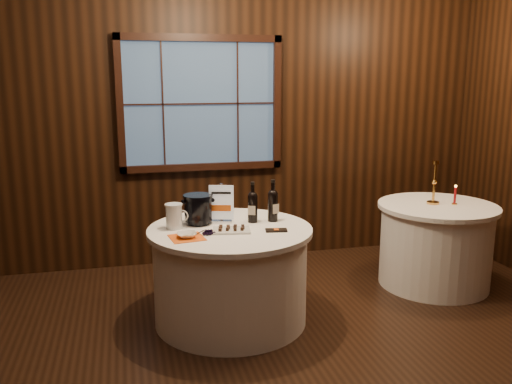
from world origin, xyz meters
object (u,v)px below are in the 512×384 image
object	(u,v)px
ice_bucket	(198,209)
red_candle	(455,197)
side_table	(435,244)
chocolate_box	(276,230)
sign_stand	(222,209)
main_table	(230,274)
cracker_bowl	(187,235)
port_bottle_left	(253,205)
brass_candlestick	(434,188)
port_bottle_right	(273,203)
grape_bunch	(209,232)
glass_pitcher	(174,216)
chocolate_plate	(232,229)

from	to	relation	value
ice_bucket	red_candle	size ratio (longest dim) A/B	1.30
side_table	red_candle	bearing A→B (deg)	-12.76
chocolate_box	ice_bucket	bearing A→B (deg)	157.60
sign_stand	red_candle	xyz separation A→B (m)	(2.18, 0.09, -0.04)
main_table	cracker_bowl	bearing A→B (deg)	-152.13
port_bottle_left	red_candle	size ratio (longest dim) A/B	1.80
brass_candlestick	side_table	bearing A→B (deg)	-53.42
side_table	port_bottle_left	world-z (taller)	port_bottle_left
cracker_bowl	side_table	bearing A→B (deg)	11.72
side_table	port_bottle_right	xyz separation A→B (m)	(-1.62, -0.19, 0.53)
chocolate_box	grape_bunch	xyz separation A→B (m)	(-0.51, 0.03, 0.01)
side_table	grape_bunch	distance (m)	2.27
side_table	glass_pitcher	xyz separation A→B (m)	(-2.42, -0.22, 0.48)
port_bottle_left	chocolate_box	bearing A→B (deg)	-44.95
port_bottle_right	red_candle	world-z (taller)	port_bottle_right
ice_bucket	chocolate_plate	bearing A→B (deg)	-51.29
chocolate_box	side_table	bearing A→B (deg)	25.50
side_table	ice_bucket	distance (m)	2.28
side_table	brass_candlestick	world-z (taller)	brass_candlestick
side_table	port_bottle_right	world-z (taller)	port_bottle_right
grape_bunch	brass_candlestick	size ratio (longest dim) A/B	0.40
ice_bucket	cracker_bowl	size ratio (longest dim) A/B	1.68
port_bottle_left	grape_bunch	size ratio (longest dim) A/B	2.08
chocolate_plate	grape_bunch	size ratio (longest dim) A/B	1.93
main_table	grape_bunch	bearing A→B (deg)	-143.31
port_bottle_right	chocolate_plate	bearing A→B (deg)	-172.94
chocolate_plate	red_candle	world-z (taller)	red_candle
main_table	red_candle	bearing A→B (deg)	7.10
side_table	chocolate_box	xyz separation A→B (m)	(-1.68, -0.48, 0.39)
main_table	chocolate_box	bearing A→B (deg)	-28.46
main_table	cracker_bowl	size ratio (longest dim) A/B	9.03
port_bottle_left	side_table	bearing A→B (deg)	29.83
grape_bunch	red_candle	xyz separation A→B (m)	(2.33, 0.41, 0.05)
glass_pitcher	cracker_bowl	distance (m)	0.29
grape_bunch	sign_stand	bearing A→B (deg)	63.37
port_bottle_left	grape_bunch	bearing A→B (deg)	-122.63
main_table	grape_bunch	world-z (taller)	grape_bunch
cracker_bowl	brass_candlestick	size ratio (longest dim) A/B	0.35
glass_pitcher	side_table	bearing A→B (deg)	21.34
chocolate_box	glass_pitcher	size ratio (longest dim) A/B	0.84
port_bottle_right	main_table	bearing A→B (deg)	174.47
port_bottle_right	grape_bunch	distance (m)	0.63
port_bottle_right	side_table	bearing A→B (deg)	-15.30
main_table	chocolate_box	distance (m)	0.54
main_table	port_bottle_left	bearing A→B (deg)	29.90
sign_stand	chocolate_plate	world-z (taller)	sign_stand
red_candle	side_table	bearing A→B (deg)	167.24
main_table	port_bottle_right	xyz separation A→B (m)	(0.38, 0.11, 0.53)
chocolate_box	brass_candlestick	xyz separation A→B (m)	(1.65, 0.52, 0.14)
side_table	glass_pitcher	world-z (taller)	glass_pitcher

